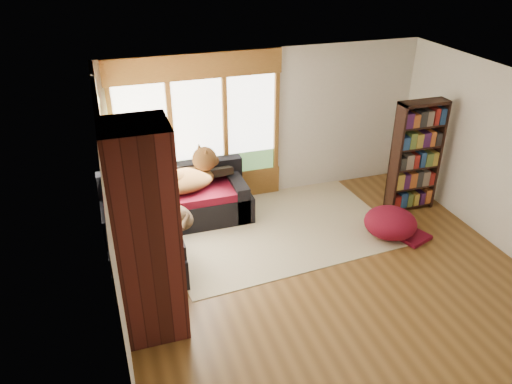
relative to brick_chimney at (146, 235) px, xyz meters
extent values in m
plane|color=brown|center=(2.40, 0.35, -1.30)|extent=(5.50, 5.50, 0.00)
plane|color=white|center=(2.40, 0.35, 1.30)|extent=(5.50, 5.50, 0.00)
cube|color=silver|center=(2.40, 2.85, 0.00)|extent=(5.50, 0.04, 2.60)
cube|color=silver|center=(2.40, -2.15, 0.00)|extent=(5.50, 0.04, 2.60)
cube|color=silver|center=(-0.35, 0.35, 0.00)|extent=(0.04, 5.00, 2.60)
cube|color=silver|center=(5.15, 0.35, 0.00)|extent=(0.04, 5.00, 2.60)
cube|color=brown|center=(1.20, 2.82, 0.05)|extent=(2.82, 0.10, 1.90)
cube|color=white|center=(1.20, 2.82, 0.05)|extent=(2.54, 0.09, 1.62)
cube|color=brown|center=(-0.32, 1.55, 0.05)|extent=(0.10, 2.62, 1.90)
cube|color=white|center=(-0.32, 1.55, 0.05)|extent=(0.09, 2.36, 1.62)
cube|color=#69824E|center=(-0.29, 2.38, 0.45)|extent=(0.03, 0.72, 0.90)
cube|color=#471914|center=(0.00, 0.00, 0.00)|extent=(0.70, 0.70, 2.60)
cube|color=black|center=(0.75, 2.40, -1.09)|extent=(2.20, 0.90, 0.42)
cube|color=black|center=(0.75, 2.75, -0.69)|extent=(2.20, 0.20, 0.38)
cube|color=black|center=(1.75, 2.40, -1.00)|extent=(0.20, 0.90, 0.60)
cube|color=maroon|center=(0.65, 2.28, -0.82)|extent=(1.90, 0.66, 0.12)
cube|color=black|center=(0.10, 1.75, -1.09)|extent=(0.90, 2.20, 0.42)
cube|color=black|center=(-0.25, 1.75, -0.69)|extent=(0.20, 2.20, 0.38)
cube|color=black|center=(0.10, 0.75, -1.00)|extent=(0.90, 0.20, 0.60)
cube|color=maroon|center=(0.22, 1.40, -0.82)|extent=(0.66, 1.20, 0.12)
cube|color=maroon|center=(0.22, 2.35, -0.82)|extent=(0.66, 0.66, 0.12)
cube|color=#EEE4C7|center=(2.15, 1.74, -1.29)|extent=(3.71, 2.95, 0.01)
cube|color=black|center=(4.93, 1.57, -0.35)|extent=(0.04, 0.27, 1.90)
cube|color=black|center=(4.15, 1.57, -0.35)|extent=(0.04, 0.27, 1.90)
cube|color=black|center=(4.54, 1.69, -0.35)|extent=(0.81, 0.02, 1.90)
cube|color=black|center=(4.54, 1.57, -1.24)|extent=(0.73, 0.25, 0.03)
cube|color=black|center=(4.54, 1.57, -0.88)|extent=(0.73, 0.25, 0.03)
cube|color=black|center=(4.54, 1.57, -0.52)|extent=(0.73, 0.25, 0.03)
cube|color=black|center=(4.54, 1.57, -0.16)|extent=(0.73, 0.25, 0.03)
cube|color=black|center=(4.54, 1.57, 0.20)|extent=(0.73, 0.25, 0.03)
cube|color=black|center=(4.54, 1.57, 0.56)|extent=(0.73, 0.25, 0.03)
cube|color=#726659|center=(4.54, 1.55, -0.35)|extent=(0.69, 0.19, 1.74)
ellipsoid|color=maroon|center=(3.77, 0.90, -1.07)|extent=(1.00, 1.00, 0.44)
ellipsoid|color=brown|center=(0.84, 2.29, -0.52)|extent=(1.11, 0.87, 0.33)
sphere|color=brown|center=(1.18, 2.39, -0.36)|extent=(0.49, 0.49, 0.39)
cone|color=brown|center=(1.12, 2.37, -0.20)|extent=(0.18, 0.18, 0.17)
ellipsoid|color=black|center=(0.46, 1.31, -0.57)|extent=(0.76, 0.91, 0.26)
sphere|color=black|center=(0.35, 1.57, -0.45)|extent=(0.41, 0.41, 0.31)
cone|color=black|center=(0.37, 1.52, -0.32)|extent=(0.15, 0.15, 0.14)
cube|color=black|center=(1.45, 2.61, -0.51)|extent=(0.45, 0.12, 0.45)
cube|color=black|center=(0.85, 2.61, -0.51)|extent=(0.45, 0.12, 0.45)
cube|color=black|center=(-0.08, 2.15, -0.51)|extent=(0.45, 0.12, 0.45)
cube|color=black|center=(-0.08, 1.05, -0.51)|extent=(0.45, 0.12, 0.45)
cube|color=maroon|center=(0.25, 2.61, -0.51)|extent=(0.42, 0.12, 0.42)
camera|label=1|loc=(-0.27, -4.76, 3.00)|focal=35.00mm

